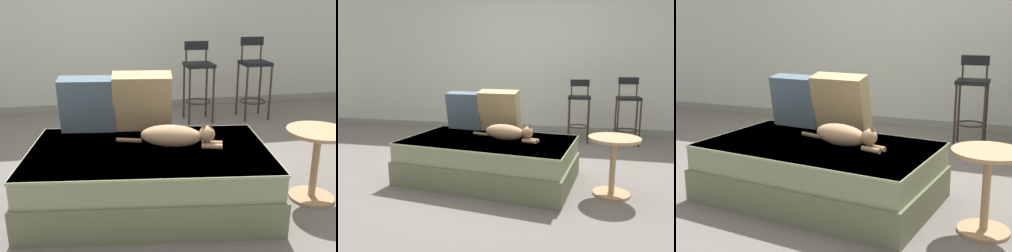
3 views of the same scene
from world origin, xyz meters
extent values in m
plane|color=#66605B|center=(0.00, 0.00, 0.00)|extent=(16.00, 16.00, 0.00)
cube|color=#B7BCB2|center=(0.00, 2.25, 1.30)|extent=(8.00, 0.10, 2.60)
cube|color=gray|center=(0.00, 2.20, 0.04)|extent=(8.00, 0.02, 0.09)
cube|color=#636B50|center=(0.00, -0.40, 0.12)|extent=(1.76, 1.20, 0.23)
cube|color=gray|center=(0.00, -0.40, 0.32)|extent=(1.71, 1.15, 0.18)
cube|color=#98A47B|center=(0.00, -0.40, 0.40)|extent=(1.73, 1.17, 0.02)
cube|color=#4C6070|center=(-0.40, 0.05, 0.62)|extent=(0.43, 0.26, 0.43)
cube|color=tan|center=(0.01, 0.00, 0.64)|extent=(0.46, 0.31, 0.46)
ellipsoid|color=tan|center=(0.16, -0.38, 0.49)|extent=(0.45, 0.29, 0.15)
sphere|color=tan|center=(0.39, -0.45, 0.51)|extent=(0.11, 0.11, 0.11)
cone|color=brown|center=(0.36, -0.45, 0.58)|extent=(0.03, 0.03, 0.04)
cone|color=brown|center=(0.41, -0.45, 0.58)|extent=(0.03, 0.03, 0.04)
cylinder|color=tan|center=(0.41, -0.49, 0.43)|extent=(0.14, 0.08, 0.04)
cylinder|color=tan|center=(0.43, -0.44, 0.43)|extent=(0.14, 0.08, 0.04)
cylinder|color=brown|center=(-0.12, -0.26, 0.43)|extent=(0.18, 0.08, 0.03)
cylinder|color=#2D2319|center=(0.72, 1.33, 0.32)|extent=(0.02, 0.02, 0.65)
cylinder|color=#2D2319|center=(1.00, 1.33, 0.32)|extent=(0.02, 0.02, 0.65)
cylinder|color=#2D2319|center=(0.72, 1.61, 0.32)|extent=(0.02, 0.02, 0.65)
cylinder|color=#2D2319|center=(1.00, 1.61, 0.32)|extent=(0.02, 0.02, 0.65)
torus|color=#2D2319|center=(0.86, 1.47, 0.23)|extent=(0.30, 0.30, 0.02)
cube|color=black|center=(0.86, 1.47, 0.67)|extent=(0.32, 0.32, 0.04)
cylinder|color=#2D2319|center=(0.74, 1.60, 0.76)|extent=(0.02, 0.02, 0.22)
cylinder|color=#2D2319|center=(0.98, 1.60, 0.76)|extent=(0.02, 0.02, 0.22)
cube|color=black|center=(0.86, 1.60, 0.87)|extent=(0.28, 0.03, 0.10)
cylinder|color=#2D2319|center=(1.39, 1.32, 0.32)|extent=(0.02, 0.02, 0.65)
cylinder|color=#2D2319|center=(1.69, 1.32, 0.32)|extent=(0.02, 0.02, 0.65)
cylinder|color=#2D2319|center=(1.39, 1.62, 0.32)|extent=(0.02, 0.02, 0.65)
cylinder|color=#2D2319|center=(1.69, 1.62, 0.32)|extent=(0.02, 0.02, 0.65)
torus|color=#2D2319|center=(1.54, 1.47, 0.21)|extent=(0.31, 0.31, 0.02)
cube|color=black|center=(1.54, 1.47, 0.67)|extent=(0.32, 0.32, 0.04)
cylinder|color=#2D2319|center=(1.42, 1.60, 0.78)|extent=(0.02, 0.02, 0.26)
cylinder|color=#2D2319|center=(1.66, 1.60, 0.78)|extent=(0.02, 0.02, 0.26)
cube|color=black|center=(1.54, 1.60, 0.91)|extent=(0.28, 0.03, 0.10)
cylinder|color=tan|center=(1.16, -0.55, 0.25)|extent=(0.05, 0.05, 0.50)
cylinder|color=tan|center=(1.16, -0.55, 0.01)|extent=(0.32, 0.32, 0.02)
cylinder|color=tan|center=(1.16, -0.55, 0.51)|extent=(0.44, 0.44, 0.02)
camera|label=1|loc=(-0.35, -2.87, 1.37)|focal=42.00mm
camera|label=2|loc=(0.85, -3.43, 1.13)|focal=35.00mm
camera|label=3|loc=(1.31, -3.34, 1.27)|focal=50.00mm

